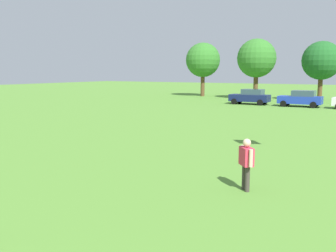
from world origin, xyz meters
name	(u,v)px	position (x,y,z in m)	size (l,w,h in m)	color
ground_plane	(249,116)	(0.00, 30.00, 0.00)	(160.00, 160.00, 0.00)	#568C33
adult_bystander	(246,160)	(6.00, 11.24, 0.97)	(0.57, 0.61, 1.63)	#3F3833
parked_car_navy_0	(250,97)	(-3.43, 40.95, 0.86)	(4.30, 2.02, 1.68)	#141E4C
parked_car_blue_1	(301,98)	(1.99, 40.75, 0.86)	(4.30, 2.02, 1.68)	#1E38AD
tree_far_left	(203,60)	(-13.82, 50.82, 5.22)	(4.97, 4.97, 7.74)	brown
tree_center	(257,58)	(-5.35, 49.05, 5.28)	(5.02, 5.02, 7.83)	brown
tree_far_right	(322,61)	(2.54, 49.48, 4.89)	(4.65, 4.65, 7.25)	brown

